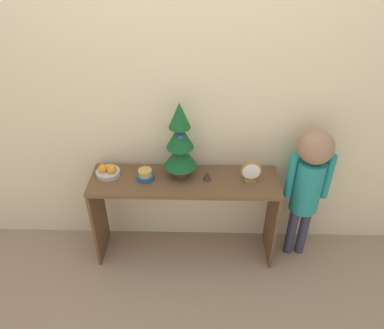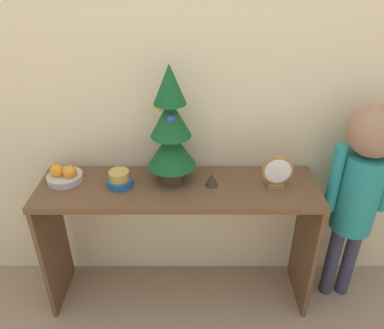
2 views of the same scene
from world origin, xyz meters
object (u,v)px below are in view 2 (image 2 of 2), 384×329
mini_tree (172,129)px  fruit_bowl (66,175)px  desk_clock (278,173)px  figurine (213,179)px  singing_bowl (121,179)px  child_figure (363,181)px

mini_tree → fruit_bowl: size_ratio=3.33×
fruit_bowl → desk_clock: size_ratio=1.03×
desk_clock → figurine: 0.29m
figurine → singing_bowl: bearing=-179.7°
desk_clock → child_figure: (0.40, 0.03, -0.06)m
singing_bowl → child_figure: 1.10m
mini_tree → child_figure: size_ratio=0.51×
singing_bowl → mini_tree: bearing=12.5°
mini_tree → figurine: bearing=-15.4°
singing_bowl → desk_clock: bearing=-1.1°
mini_tree → child_figure: (0.86, -0.04, -0.24)m
figurine → child_figure: bearing=0.8°
mini_tree → desk_clock: size_ratio=3.45×
fruit_bowl → child_figure: (1.36, -0.03, -0.01)m
desk_clock → figurine: size_ratio=2.46×
desk_clock → child_figure: size_ratio=0.15×
desk_clock → fruit_bowl: bearing=176.8°
mini_tree → singing_bowl: 0.33m
desk_clock → child_figure: bearing=3.7°
singing_bowl → figurine: size_ratio=1.82×
fruit_bowl → figurine: size_ratio=2.55×
fruit_bowl → desk_clock: (0.96, -0.05, 0.05)m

